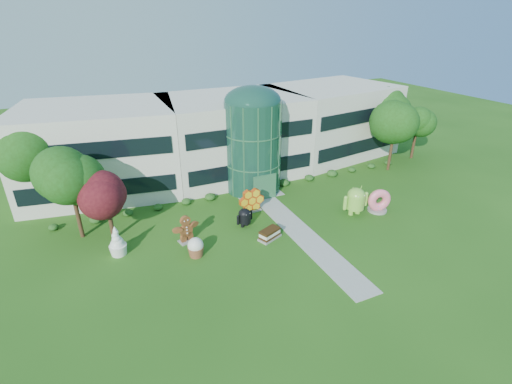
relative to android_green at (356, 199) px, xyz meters
name	(u,v)px	position (x,y,z in m)	size (l,w,h in m)	color
ground	(309,241)	(-6.69, -2.34, -1.63)	(140.00, 140.00, 0.00)	#215114
building	(233,135)	(-6.69, 15.66, 3.02)	(46.00, 15.00, 9.30)	beige
atrium	(253,147)	(-6.69, 9.66, 3.27)	(6.00, 6.00, 9.80)	#194738
walkway	(297,230)	(-6.69, -0.34, -1.61)	(2.40, 20.00, 0.04)	#9E9E93
tree_red	(108,209)	(-22.19, 5.16, 1.37)	(4.00, 4.00, 6.00)	#3F0C14
trees_backdrop	(249,151)	(-6.69, 10.66, 2.57)	(52.00, 8.00, 8.40)	#1D4411
android_green	(356,199)	(0.00, 0.00, 0.00)	(2.88, 1.92, 3.26)	#7FC63F
android_black	(245,216)	(-10.82, 2.34, -0.57)	(1.86, 1.25, 2.12)	black
donut	(379,200)	(2.48, -0.48, -0.41)	(2.36, 1.13, 2.45)	#FB5F7E
gingerbread	(186,229)	(-16.42, 2.03, -0.36)	(2.76, 1.06, 2.54)	brown
ice_cream_sandwich	(270,234)	(-9.66, -0.56, -1.17)	(2.09, 1.05, 0.93)	black
honeycomb	(251,201)	(-9.04, 4.77, -0.54)	(2.77, 0.99, 2.18)	yellow
froyo	(117,241)	(-22.03, 2.48, -0.33)	(1.52, 1.52, 2.61)	white
cupcake	(196,247)	(-16.29, -0.37, -0.80)	(1.39, 1.39, 1.67)	white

